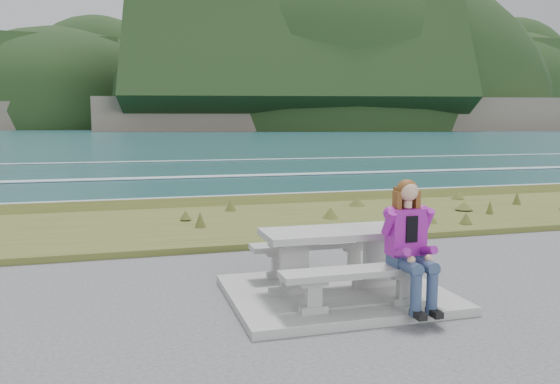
{
  "coord_description": "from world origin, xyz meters",
  "views": [
    {
      "loc": [
        -2.44,
        -6.03,
        2.11
      ],
      "look_at": [
        -0.37,
        1.2,
        1.18
      ],
      "focal_mm": 35.0,
      "sensor_mm": 36.0,
      "label": 1
    }
  ],
  "objects_px": {
    "picnic_table": "(337,243)",
    "bench_landward": "(360,277)",
    "bench_seaward": "(317,249)",
    "seated_woman": "(412,262)"
  },
  "relations": [
    {
      "from": "bench_landward",
      "to": "bench_seaward",
      "type": "height_order",
      "value": "same"
    },
    {
      "from": "picnic_table",
      "to": "bench_seaward",
      "type": "height_order",
      "value": "picnic_table"
    },
    {
      "from": "picnic_table",
      "to": "bench_landward",
      "type": "bearing_deg",
      "value": -90.0
    },
    {
      "from": "bench_landward",
      "to": "seated_woman",
      "type": "bearing_deg",
      "value": -13.7
    },
    {
      "from": "picnic_table",
      "to": "bench_landward",
      "type": "xyz_separation_m",
      "value": [
        0.0,
        -0.7,
        -0.23
      ]
    },
    {
      "from": "bench_landward",
      "to": "seated_woman",
      "type": "distance_m",
      "value": 0.59
    },
    {
      "from": "picnic_table",
      "to": "bench_landward",
      "type": "distance_m",
      "value": 0.74
    },
    {
      "from": "bench_landward",
      "to": "seated_woman",
      "type": "xyz_separation_m",
      "value": [
        0.55,
        -0.13,
        0.17
      ]
    },
    {
      "from": "seated_woman",
      "to": "picnic_table",
      "type": "bearing_deg",
      "value": 122.67
    },
    {
      "from": "bench_seaward",
      "to": "seated_woman",
      "type": "distance_m",
      "value": 1.64
    }
  ]
}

